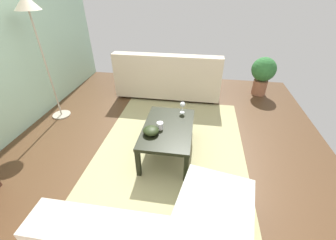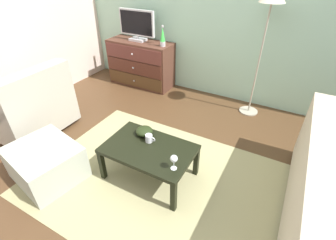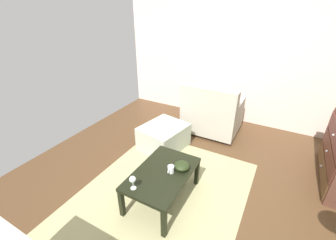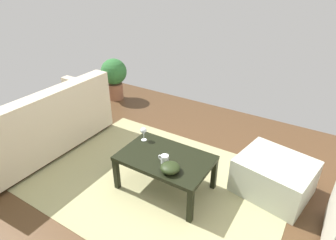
# 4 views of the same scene
# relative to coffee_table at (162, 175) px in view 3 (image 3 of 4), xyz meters

# --- Properties ---
(ground_plane) EXTENTS (5.46, 4.63, 0.05)m
(ground_plane) POSITION_rel_coffee_table_xyz_m (-0.10, 0.17, -0.38)
(ground_plane) COLOR #4C331E
(wall_plain_left) EXTENTS (0.12, 4.63, 2.75)m
(wall_plain_left) POSITION_rel_coffee_table_xyz_m (-2.60, 0.17, 1.02)
(wall_plain_left) COLOR beige
(wall_plain_left) RESTS_ON ground_plane
(area_rug) EXTENTS (2.60, 1.90, 0.01)m
(area_rug) POSITION_rel_coffee_table_xyz_m (0.10, -0.03, -0.35)
(area_rug) COLOR tan
(area_rug) RESTS_ON ground_plane
(coffee_table) EXTENTS (0.92, 0.59, 0.40)m
(coffee_table) POSITION_rel_coffee_table_xyz_m (0.00, 0.00, 0.00)
(coffee_table) COLOR black
(coffee_table) RESTS_ON ground_plane
(wine_glass) EXTENTS (0.07, 0.07, 0.16)m
(wine_glass) POSITION_rel_coffee_table_xyz_m (0.36, -0.14, 0.16)
(wine_glass) COLOR silver
(wine_glass) RESTS_ON coffee_table
(mug) EXTENTS (0.11, 0.08, 0.08)m
(mug) POSITION_rel_coffee_table_xyz_m (-0.05, 0.09, 0.09)
(mug) COLOR silver
(mug) RESTS_ON coffee_table
(bowl_decorative) EXTENTS (0.19, 0.19, 0.08)m
(bowl_decorative) POSITION_rel_coffee_table_xyz_m (-0.16, 0.17, 0.09)
(bowl_decorative) COLOR black
(bowl_decorative) RESTS_ON coffee_table
(armchair) EXTENTS (0.80, 0.95, 0.93)m
(armchair) POSITION_rel_coffee_table_xyz_m (-1.83, -0.03, 0.01)
(armchair) COLOR #332319
(armchair) RESTS_ON ground_plane
(ottoman) EXTENTS (0.80, 0.72, 0.39)m
(ottoman) POSITION_rel_coffee_table_xyz_m (-0.97, -0.54, -0.16)
(ottoman) COLOR #ACB2A1
(ottoman) RESTS_ON ground_plane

